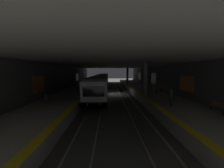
{
  "coord_description": "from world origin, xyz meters",
  "views": [
    {
      "loc": [
        -27.81,
        0.62,
        4.51
      ],
      "look_at": [
        3.8,
        -0.1,
        1.66
      ],
      "focal_mm": 23.0,
      "sensor_mm": 36.0,
      "label": 1
    }
  ],
  "objects_px": {
    "bench_left_mid": "(153,85)",
    "person_boarding": "(84,80)",
    "bench_right_mid": "(78,83)",
    "person_walking_mid": "(79,86)",
    "bench_right_near": "(74,84)",
    "backpack_on_floor": "(161,90)",
    "pillar_near": "(145,80)",
    "person_standing_far": "(83,82)",
    "pillar_far": "(127,76)",
    "metro_train": "(102,82)",
    "person_waiting_near": "(171,97)",
    "suitcase_rolling": "(156,91)",
    "bench_left_near": "(218,106)",
    "trash_bin": "(46,98)"
  },
  "relations": [
    {
      "from": "person_standing_far",
      "to": "pillar_far",
      "type": "bearing_deg",
      "value": -80.26
    },
    {
      "from": "pillar_far",
      "to": "person_waiting_near",
      "type": "height_order",
      "value": "pillar_far"
    },
    {
      "from": "bench_left_near",
      "to": "person_waiting_near",
      "type": "height_order",
      "value": "person_waiting_near"
    },
    {
      "from": "pillar_near",
      "to": "bench_right_mid",
      "type": "distance_m",
      "value": 22.0
    },
    {
      "from": "bench_right_near",
      "to": "person_waiting_near",
      "type": "xyz_separation_m",
      "value": [
        -18.49,
        -14.08,
        0.39
      ]
    },
    {
      "from": "pillar_near",
      "to": "person_waiting_near",
      "type": "height_order",
      "value": "pillar_near"
    },
    {
      "from": "bench_right_mid",
      "to": "person_boarding",
      "type": "distance_m",
      "value": 1.92
    },
    {
      "from": "bench_right_mid",
      "to": "suitcase_rolling",
      "type": "xyz_separation_m",
      "value": [
        -14.37,
        -15.5,
        -0.19
      ]
    },
    {
      "from": "bench_left_mid",
      "to": "metro_train",
      "type": "bearing_deg",
      "value": 68.47
    },
    {
      "from": "bench_right_near",
      "to": "person_walking_mid",
      "type": "height_order",
      "value": "person_walking_mid"
    },
    {
      "from": "pillar_near",
      "to": "suitcase_rolling",
      "type": "bearing_deg",
      "value": -37.73
    },
    {
      "from": "suitcase_rolling",
      "to": "bench_right_near",
      "type": "bearing_deg",
      "value": 57.91
    },
    {
      "from": "person_standing_far",
      "to": "suitcase_rolling",
      "type": "xyz_separation_m",
      "value": [
        -13.31,
        -14.02,
        -0.5
      ]
    },
    {
      "from": "suitcase_rolling",
      "to": "bench_left_near",
      "type": "bearing_deg",
      "value": -171.95
    },
    {
      "from": "person_boarding",
      "to": "bench_right_mid",
      "type": "bearing_deg",
      "value": 140.37
    },
    {
      "from": "pillar_far",
      "to": "suitcase_rolling",
      "type": "xyz_separation_m",
      "value": [
        -15.27,
        -2.61,
        -1.94
      ]
    },
    {
      "from": "person_waiting_near",
      "to": "backpack_on_floor",
      "type": "bearing_deg",
      "value": -15.66
    },
    {
      "from": "person_boarding",
      "to": "suitcase_rolling",
      "type": "bearing_deg",
      "value": -137.87
    },
    {
      "from": "person_walking_mid",
      "to": "bench_right_near",
      "type": "bearing_deg",
      "value": 20.52
    },
    {
      "from": "person_waiting_near",
      "to": "metro_train",
      "type": "bearing_deg",
      "value": 21.63
    },
    {
      "from": "bench_left_near",
      "to": "person_standing_far",
      "type": "distance_m",
      "value": 28.97
    },
    {
      "from": "person_waiting_near",
      "to": "person_boarding",
      "type": "relative_size",
      "value": 0.96
    },
    {
      "from": "person_waiting_near",
      "to": "bench_left_mid",
      "type": "bearing_deg",
      "value": -11.07
    },
    {
      "from": "trash_bin",
      "to": "suitcase_rolling",
      "type": "bearing_deg",
      "value": -66.71
    },
    {
      "from": "bench_left_near",
      "to": "person_walking_mid",
      "type": "bearing_deg",
      "value": 47.12
    },
    {
      "from": "bench_left_mid",
      "to": "person_boarding",
      "type": "xyz_separation_m",
      "value": [
        9.29,
        15.88,
        0.43
      ]
    },
    {
      "from": "pillar_far",
      "to": "bench_right_near",
      "type": "height_order",
      "value": "pillar_far"
    },
    {
      "from": "pillar_near",
      "to": "bench_right_near",
      "type": "distance_m",
      "value": 18.45
    },
    {
      "from": "person_walking_mid",
      "to": "person_standing_far",
      "type": "relative_size",
      "value": 1.1
    },
    {
      "from": "pillar_near",
      "to": "bench_left_mid",
      "type": "xyz_separation_m",
      "value": [
        9.9,
        -4.18,
        -1.75
      ]
    },
    {
      "from": "bench_left_mid",
      "to": "suitcase_rolling",
      "type": "bearing_deg",
      "value": 166.46
    },
    {
      "from": "person_waiting_near",
      "to": "trash_bin",
      "type": "bearing_deg",
      "value": 79.73
    },
    {
      "from": "bench_left_near",
      "to": "backpack_on_floor",
      "type": "relative_size",
      "value": 4.25
    },
    {
      "from": "pillar_far",
      "to": "bench_right_mid",
      "type": "xyz_separation_m",
      "value": [
        -0.89,
        12.88,
        -1.75
      ]
    },
    {
      "from": "person_waiting_near",
      "to": "person_standing_far",
      "type": "bearing_deg",
      "value": 29.7
    },
    {
      "from": "bench_right_mid",
      "to": "person_waiting_near",
      "type": "xyz_separation_m",
      "value": [
        -23.14,
        -14.08,
        0.39
      ]
    },
    {
      "from": "bench_right_mid",
      "to": "person_boarding",
      "type": "relative_size",
      "value": 0.97
    },
    {
      "from": "bench_right_near",
      "to": "bench_right_mid",
      "type": "bearing_deg",
      "value": 0.0
    },
    {
      "from": "pillar_near",
      "to": "metro_train",
      "type": "bearing_deg",
      "value": 24.86
    },
    {
      "from": "bench_left_mid",
      "to": "person_walking_mid",
      "type": "bearing_deg",
      "value": 107.33
    },
    {
      "from": "pillar_near",
      "to": "bench_left_near",
      "type": "relative_size",
      "value": 2.68
    },
    {
      "from": "backpack_on_floor",
      "to": "suitcase_rolling",
      "type": "bearing_deg",
      "value": 139.4
    },
    {
      "from": "metro_train",
      "to": "bench_left_mid",
      "type": "distance_m",
      "value": 11.55
    },
    {
      "from": "trash_bin",
      "to": "person_waiting_near",
      "type": "bearing_deg",
      "value": -100.27
    },
    {
      "from": "bench_right_mid",
      "to": "backpack_on_floor",
      "type": "xyz_separation_m",
      "value": [
        -12.57,
        -17.04,
        -0.32
      ]
    },
    {
      "from": "pillar_near",
      "to": "bench_right_near",
      "type": "height_order",
      "value": "pillar_near"
    },
    {
      "from": "bench_left_near",
      "to": "bench_right_mid",
      "type": "relative_size",
      "value": 1.0
    },
    {
      "from": "bench_right_near",
      "to": "person_boarding",
      "type": "bearing_deg",
      "value": -11.08
    },
    {
      "from": "backpack_on_floor",
      "to": "pillar_near",
      "type": "bearing_deg",
      "value": 141.25
    },
    {
      "from": "bench_left_near",
      "to": "person_standing_far",
      "type": "relative_size",
      "value": 1.09
    }
  ]
}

